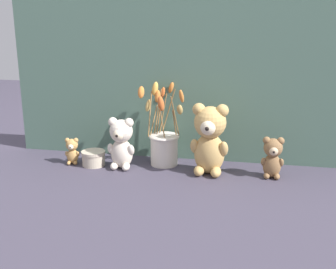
{
  "coord_description": "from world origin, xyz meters",
  "views": [
    {
      "loc": [
        0.29,
        -1.44,
        0.56
      ],
      "look_at": [
        0.0,
        0.02,
        0.14
      ],
      "focal_mm": 45.0,
      "sensor_mm": 36.0,
      "label": 1
    }
  ],
  "objects_px": {
    "teddy_bear_tiny": "(72,150)",
    "flower_vase": "(164,142)",
    "teddy_bear_large": "(210,138)",
    "teddy_bear_small": "(273,157)",
    "teddy_bear_medium": "(121,142)",
    "decorative_tin_tall": "(94,158)"
  },
  "relations": [
    {
      "from": "teddy_bear_small",
      "to": "decorative_tin_tall",
      "type": "bearing_deg",
      "value": -179.88
    },
    {
      "from": "flower_vase",
      "to": "decorative_tin_tall",
      "type": "bearing_deg",
      "value": -165.97
    },
    {
      "from": "decorative_tin_tall",
      "to": "teddy_bear_small",
      "type": "bearing_deg",
      "value": 0.12
    },
    {
      "from": "teddy_bear_medium",
      "to": "flower_vase",
      "type": "bearing_deg",
      "value": 26.23
    },
    {
      "from": "flower_vase",
      "to": "teddy_bear_small",
      "type": "bearing_deg",
      "value": -8.99
    },
    {
      "from": "teddy_bear_tiny",
      "to": "teddy_bear_medium",
      "type": "bearing_deg",
      "value": -2.65
    },
    {
      "from": "teddy_bear_large",
      "to": "decorative_tin_tall",
      "type": "distance_m",
      "value": 0.46
    },
    {
      "from": "teddy_bear_small",
      "to": "teddy_bear_tiny",
      "type": "relative_size",
      "value": 1.44
    },
    {
      "from": "teddy_bear_large",
      "to": "teddy_bear_small",
      "type": "xyz_separation_m",
      "value": [
        0.23,
        0.0,
        -0.06
      ]
    },
    {
      "from": "teddy_bear_medium",
      "to": "decorative_tin_tall",
      "type": "distance_m",
      "value": 0.14
    },
    {
      "from": "teddy_bear_medium",
      "to": "decorative_tin_tall",
      "type": "xyz_separation_m",
      "value": [
        -0.12,
        0.01,
        -0.07
      ]
    },
    {
      "from": "teddy_bear_medium",
      "to": "teddy_bear_tiny",
      "type": "height_order",
      "value": "teddy_bear_medium"
    },
    {
      "from": "teddy_bear_small",
      "to": "teddy_bear_tiny",
      "type": "bearing_deg",
      "value": 179.92
    },
    {
      "from": "teddy_bear_tiny",
      "to": "flower_vase",
      "type": "bearing_deg",
      "value": 10.23
    },
    {
      "from": "flower_vase",
      "to": "teddy_bear_large",
      "type": "bearing_deg",
      "value": -20.2
    },
    {
      "from": "flower_vase",
      "to": "teddy_bear_tiny",
      "type": "bearing_deg",
      "value": -169.77
    },
    {
      "from": "teddy_bear_large",
      "to": "flower_vase",
      "type": "relative_size",
      "value": 0.82
    },
    {
      "from": "teddy_bear_large",
      "to": "flower_vase",
      "type": "xyz_separation_m",
      "value": [
        -0.18,
        0.07,
        -0.05
      ]
    },
    {
      "from": "teddy_bear_medium",
      "to": "teddy_bear_tiny",
      "type": "xyz_separation_m",
      "value": [
        -0.2,
        0.01,
        -0.05
      ]
    },
    {
      "from": "flower_vase",
      "to": "teddy_bear_medium",
      "type": "bearing_deg",
      "value": -153.77
    },
    {
      "from": "teddy_bear_medium",
      "to": "flower_vase",
      "type": "xyz_separation_m",
      "value": [
        0.15,
        0.07,
        -0.01
      ]
    },
    {
      "from": "decorative_tin_tall",
      "to": "teddy_bear_tiny",
      "type": "bearing_deg",
      "value": 178.38
    }
  ]
}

